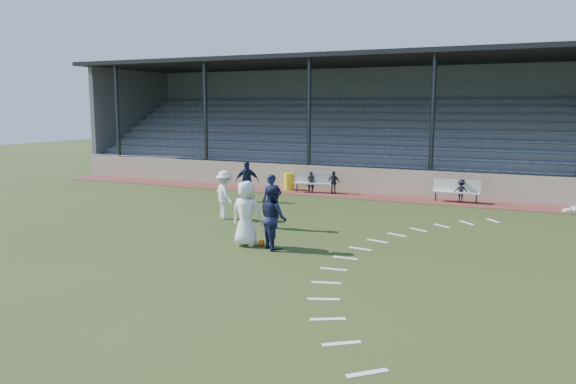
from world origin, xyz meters
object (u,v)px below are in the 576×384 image
(player_navy_lead, at_px, (272,201))
(player_white_lead, at_px, (246,213))
(bench_left, at_px, (315,181))
(football, at_px, (262,243))
(bench_right, at_px, (456,189))
(trash_bin, at_px, (289,181))

(player_navy_lead, bearing_deg, player_white_lead, -104.66)
(bench_left, bearing_deg, football, -87.81)
(bench_right, distance_m, player_navy_lead, 9.41)
(bench_right, distance_m, football, 11.15)
(bench_left, xyz_separation_m, trash_bin, (-1.50, 0.26, -0.16))
(bench_right, bearing_deg, player_navy_lead, -120.75)
(bench_left, distance_m, trash_bin, 1.53)
(bench_left, bearing_deg, player_navy_lead, -89.56)
(trash_bin, bearing_deg, bench_right, -2.11)
(bench_right, relative_size, player_navy_lead, 1.08)
(bench_right, distance_m, trash_bin, 8.05)
(trash_bin, distance_m, football, 11.32)
(bench_right, height_order, player_white_lead, player_white_lead)
(trash_bin, height_order, player_white_lead, player_white_lead)
(trash_bin, distance_m, player_white_lead, 11.30)
(trash_bin, xyz_separation_m, player_navy_lead, (3.09, -8.28, 0.50))
(football, height_order, player_navy_lead, player_navy_lead)
(player_white_lead, bearing_deg, bench_left, -81.65)
(bench_right, relative_size, football, 10.12)
(player_white_lead, bearing_deg, bench_right, -115.93)
(bench_left, height_order, trash_bin, bench_left)
(bench_right, height_order, player_navy_lead, player_navy_lead)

